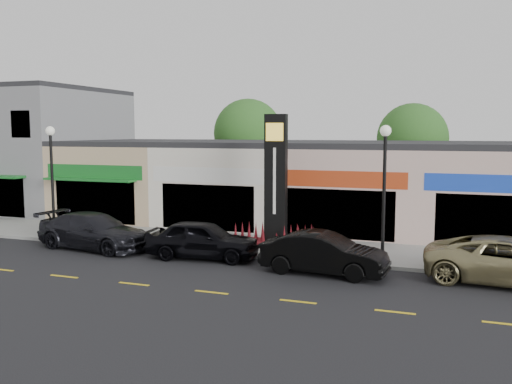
{
  "coord_description": "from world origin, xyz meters",
  "views": [
    {
      "loc": [
        10.29,
        -19.17,
        5.38
      ],
      "look_at": [
        2.11,
        4.0,
        2.62
      ],
      "focal_mm": 38.0,
      "sensor_mm": 36.0,
      "label": 1
    }
  ],
  "objects_px": {
    "car_black_sedan": "(203,239)",
    "car_dark_sedan": "(94,231)",
    "lamp_west_near": "(52,170)",
    "car_black_conv": "(324,254)",
    "pylon_sign": "(276,200)",
    "car_gold_suv": "(512,261)",
    "lamp_east_near": "(384,180)"
  },
  "relations": [
    {
      "from": "car_black_sedan",
      "to": "car_dark_sedan",
      "type": "bearing_deg",
      "value": 83.48
    },
    {
      "from": "lamp_west_near",
      "to": "car_black_conv",
      "type": "distance_m",
      "value": 14.42
    },
    {
      "from": "pylon_sign",
      "to": "car_gold_suv",
      "type": "distance_m",
      "value": 10.09
    },
    {
      "from": "car_black_sedan",
      "to": "lamp_west_near",
      "type": "bearing_deg",
      "value": 77.05
    },
    {
      "from": "lamp_west_near",
      "to": "car_gold_suv",
      "type": "distance_m",
      "value": 20.79
    },
    {
      "from": "pylon_sign",
      "to": "lamp_east_near",
      "type": "bearing_deg",
      "value": -18.75
    },
    {
      "from": "car_gold_suv",
      "to": "lamp_west_near",
      "type": "bearing_deg",
      "value": 93.14
    },
    {
      "from": "lamp_west_near",
      "to": "car_gold_suv",
      "type": "height_order",
      "value": "lamp_west_near"
    },
    {
      "from": "lamp_west_near",
      "to": "lamp_east_near",
      "type": "height_order",
      "value": "same"
    },
    {
      "from": "lamp_west_near",
      "to": "pylon_sign",
      "type": "bearing_deg",
      "value": 8.77
    },
    {
      "from": "car_black_sedan",
      "to": "car_gold_suv",
      "type": "height_order",
      "value": "same"
    },
    {
      "from": "lamp_east_near",
      "to": "car_gold_suv",
      "type": "distance_m",
      "value": 5.41
    },
    {
      "from": "lamp_west_near",
      "to": "car_black_conv",
      "type": "bearing_deg",
      "value": -7.73
    },
    {
      "from": "lamp_east_near",
      "to": "car_black_conv",
      "type": "height_order",
      "value": "lamp_east_near"
    },
    {
      "from": "car_black_sedan",
      "to": "pylon_sign",
      "type": "bearing_deg",
      "value": -45.3
    },
    {
      "from": "car_dark_sedan",
      "to": "car_gold_suv",
      "type": "xyz_separation_m",
      "value": [
        17.49,
        -0.02,
        0.0
      ]
    },
    {
      "from": "pylon_sign",
      "to": "car_black_conv",
      "type": "bearing_deg",
      "value": -49.87
    },
    {
      "from": "car_black_conv",
      "to": "car_gold_suv",
      "type": "relative_size",
      "value": 0.81
    },
    {
      "from": "lamp_west_near",
      "to": "car_black_sedan",
      "type": "height_order",
      "value": "lamp_west_near"
    },
    {
      "from": "car_black_sedan",
      "to": "car_black_conv",
      "type": "relative_size",
      "value": 1.01
    },
    {
      "from": "lamp_east_near",
      "to": "car_dark_sedan",
      "type": "xyz_separation_m",
      "value": [
        -12.9,
        -1.03,
        -2.66
      ]
    },
    {
      "from": "car_gold_suv",
      "to": "car_black_conv",
      "type": "bearing_deg",
      "value": 103.46
    },
    {
      "from": "lamp_east_near",
      "to": "car_dark_sedan",
      "type": "height_order",
      "value": "lamp_east_near"
    },
    {
      "from": "lamp_west_near",
      "to": "car_black_conv",
      "type": "relative_size",
      "value": 1.15
    },
    {
      "from": "car_dark_sedan",
      "to": "car_black_conv",
      "type": "distance_m",
      "value": 10.97
    },
    {
      "from": "car_gold_suv",
      "to": "car_black_sedan",
      "type": "bearing_deg",
      "value": 96.45
    },
    {
      "from": "car_dark_sedan",
      "to": "car_gold_suv",
      "type": "distance_m",
      "value": 17.49
    },
    {
      "from": "car_black_sedan",
      "to": "lamp_east_near",
      "type": "bearing_deg",
      "value": -86.7
    },
    {
      "from": "car_black_conv",
      "to": "car_gold_suv",
      "type": "xyz_separation_m",
      "value": [
        6.56,
        0.85,
        0.04
      ]
    },
    {
      "from": "pylon_sign",
      "to": "car_black_conv",
      "type": "height_order",
      "value": "pylon_sign"
    },
    {
      "from": "car_black_sedan",
      "to": "car_gold_suv",
      "type": "xyz_separation_m",
      "value": [
        11.96,
        0.08,
        0.0
      ]
    },
    {
      "from": "car_dark_sedan",
      "to": "car_black_sedan",
      "type": "distance_m",
      "value": 5.54
    }
  ]
}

